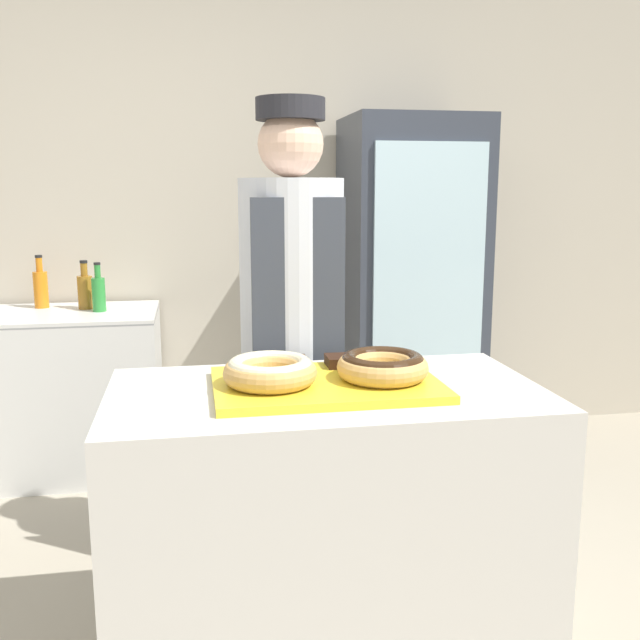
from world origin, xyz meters
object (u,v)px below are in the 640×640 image
Objects in this scene: donut_light_glaze at (270,370)px; chest_freezer at (72,391)px; serving_tray at (326,385)px; bottle_orange at (41,287)px; brownie_back_right at (342,361)px; bottle_amber at (85,290)px; baker_person at (292,333)px; beverage_fridge at (410,289)px; donut_chocolate_glaze at (383,365)px; bottle_green at (99,293)px; brownie_back_left at (292,363)px.

donut_light_glaze is 0.30× the size of chest_freezer.
serving_tray is 2.08m from chest_freezer.
bottle_orange reaches higher than serving_tray.
chest_freezer is (-1.07, 1.61, -0.51)m from brownie_back_right.
baker_person is at bearing -54.68° from bottle_amber.
chest_freezer is at bearing 129.74° from baker_person.
donut_light_glaze is 0.96× the size of bottle_orange.
beverage_fridge is at bearing -3.05° from bottle_amber.
donut_chocolate_glaze is at bearing 0.00° from donut_light_glaze.
beverage_fridge reaches higher than bottle_orange.
bottle_amber reaches higher than chest_freezer.
bottle_green is at bearing 110.77° from donut_light_glaze.
donut_chocolate_glaze is 2.18m from chest_freezer.
brownie_back_right is at bearing 35.28° from donut_light_glaze.
donut_chocolate_glaze is 2.79× the size of brownie_back_right.
donut_light_glaze is at bearing -64.88° from chest_freezer.
donut_light_glaze is 0.29m from brownie_back_right.
beverage_fridge is at bearing -4.86° from bottle_orange.
brownie_back_right is at bearing 116.25° from donut_chocolate_glaze.
chest_freezer is at bearing -135.30° from bottle_amber.
donut_light_glaze is 1.89m from bottle_green.
brownie_back_left is 1.88m from bottle_amber.
beverage_fridge is at bearing 70.36° from donut_chocolate_glaze.
brownie_back_right is 1.96m from bottle_amber.
donut_chocolate_glaze is 0.29m from brownie_back_left.
chest_freezer is at bearing 119.68° from brownie_back_left.
bottle_amber is (-0.89, 1.26, 0.00)m from baker_person.
bottle_green is at bearing 115.36° from serving_tray.
donut_light_glaze is 2.01m from beverage_fridge.
chest_freezer is 3.24× the size of bottle_orange.
donut_chocolate_glaze reaches higher than brownie_back_right.
bottle_orange is at bearing 132.67° from chest_freezer.
chest_freezer is (-0.83, 1.77, -0.53)m from donut_light_glaze.
bottle_amber is (-1.07, 1.86, -0.02)m from donut_chocolate_glaze.
baker_person is at bearing -50.26° from chest_freezer.
chest_freezer is (-1.78, 0.01, -0.49)m from beverage_fridge.
chest_freezer is 0.56m from bottle_orange.
serving_tray is at bearing -116.59° from brownie_back_right.
bottle_orange is (-1.22, 1.76, 0.01)m from brownie_back_right.
bottle_green is (-1.62, -0.00, 0.02)m from beverage_fridge.
donut_chocolate_glaze is 1.05× the size of bottle_amber.
serving_tray is 0.18m from brownie_back_right.
bottle_amber is 0.12m from bottle_green.
brownie_back_left is at bearing 116.59° from serving_tray.
donut_light_glaze is 1.00× the size of donut_chocolate_glaze.
brownie_back_right is 1.99m from chest_freezer.
bottle_orange is (-1.06, 1.76, 0.01)m from brownie_back_left.
baker_person is 7.02× the size of bottle_amber.
donut_chocolate_glaze is at bearing -60.10° from bottle_amber.
serving_tray is at bearing -59.33° from bottle_orange.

